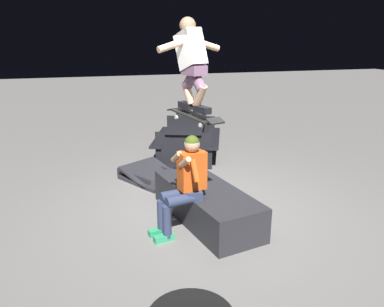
{
  "coord_description": "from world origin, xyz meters",
  "views": [
    {
      "loc": [
        -4.88,
        1.61,
        2.5
      ],
      "look_at": [
        -0.47,
        0.36,
        1.07
      ],
      "focal_mm": 35.66,
      "sensor_mm": 36.0,
      "label": 1
    }
  ],
  "objects": [
    {
      "name": "skater_airborne",
      "position": [
        -0.27,
        0.31,
        2.2
      ],
      "size": [
        0.64,
        0.87,
        1.12
      ],
      "color": "black"
    },
    {
      "name": "ledge_box_main",
      "position": [
        -0.22,
        0.08,
        0.24
      ],
      "size": [
        2.04,
        1.13,
        0.47
      ],
      "primitive_type": "cube",
      "rotation": [
        0.0,
        0.0,
        0.21
      ],
      "color": "#28282D",
      "rests_on": "ground"
    },
    {
      "name": "skateboard",
      "position": [
        -0.33,
        0.3,
        1.52
      ],
      "size": [
        1.03,
        0.5,
        0.13
      ],
      "color": "black"
    },
    {
      "name": "person_sitting_on_ledge",
      "position": [
        -0.5,
        0.47,
        0.72
      ],
      "size": [
        0.59,
        0.78,
        1.31
      ],
      "color": "#2D3856",
      "rests_on": "ground"
    },
    {
      "name": "ground_plane",
      "position": [
        0.0,
        0.0,
        0.0
      ],
      "size": [
        40.0,
        40.0,
        0.0
      ],
      "primitive_type": "plane",
      "color": "slate"
    },
    {
      "name": "picnic_table_back",
      "position": [
        2.66,
        -0.42,
        0.5
      ],
      "size": [
        2.06,
        1.85,
        0.75
      ],
      "color": "black",
      "rests_on": "ground"
    },
    {
      "name": "kicker_ramp",
      "position": [
        1.51,
        0.53,
        0.05
      ],
      "size": [
        1.3,
        1.24,
        0.31
      ],
      "color": "#28282D",
      "rests_on": "ground"
    }
  ]
}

